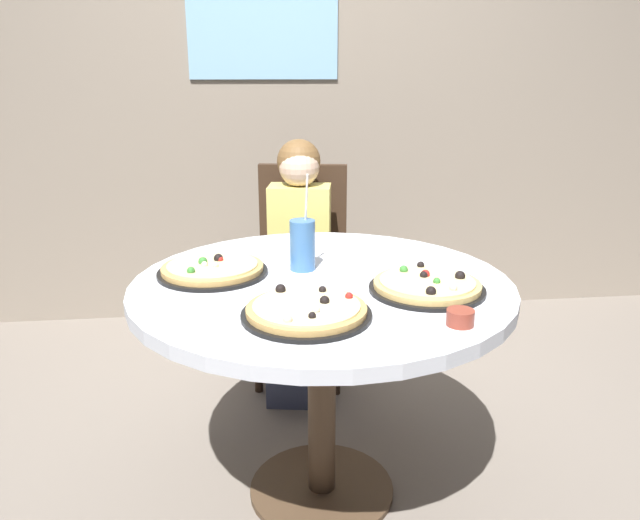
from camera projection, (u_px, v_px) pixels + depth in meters
name	position (u px, v px, depth m)	size (l,w,h in m)	color
ground_plane	(322.00, 490.00, 2.07)	(8.00, 8.00, 0.00)	slate
wall_with_window	(285.00, 51.00, 3.24)	(5.20, 0.14, 2.90)	gray
dining_table	(322.00, 313.00, 1.88)	(1.14, 1.14, 0.75)	silver
chair_wooden	(302.00, 260.00, 2.79)	(0.46, 0.46, 0.95)	#382619
diner_child	(299.00, 282.00, 2.63)	(0.31, 0.43, 1.08)	#3F4766
pizza_veggie	(427.00, 286.00, 1.76)	(0.33, 0.33, 0.05)	black
pizza_cheese	(213.00, 269.00, 1.90)	(0.34, 0.34, 0.05)	black
pizza_pepperoni	(307.00, 311.00, 1.58)	(0.34, 0.34, 0.05)	black
soda_cup	(303.00, 245.00, 1.93)	(0.08, 0.08, 0.31)	#3F72B2
sauce_bowl	(460.00, 318.00, 1.52)	(0.07, 0.07, 0.04)	brown
plate_small	(362.00, 258.00, 2.06)	(0.18, 0.18, 0.01)	white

